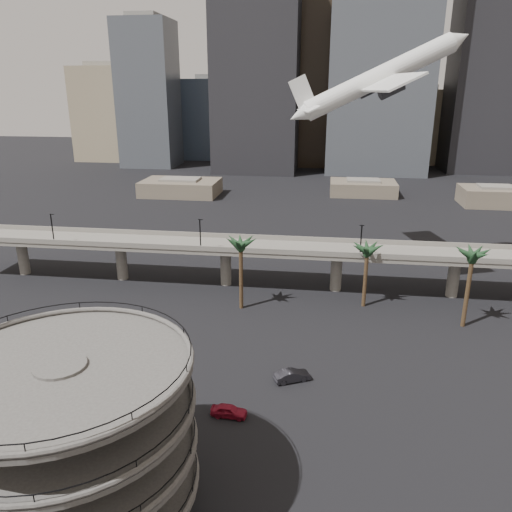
# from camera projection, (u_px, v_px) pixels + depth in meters

# --- Properties ---
(ground) EXTENTS (700.00, 700.00, 0.00)m
(ground) POSITION_uv_depth(u_px,v_px,m) (227.00, 499.00, 48.48)
(ground) COLOR black
(ground) RESTS_ON ground
(parking_ramp) EXTENTS (22.20, 22.20, 17.35)m
(parking_ramp) POSITION_uv_depth(u_px,v_px,m) (69.00, 429.00, 43.29)
(parking_ramp) COLOR #484643
(parking_ramp) RESTS_ON ground
(overpass) EXTENTS (130.00, 9.30, 14.70)m
(overpass) POSITION_uv_depth(u_px,v_px,m) (280.00, 252.00, 97.71)
(overpass) COLOR slate
(overpass) RESTS_ON ground
(palm_trees) EXTENTS (42.40, 10.40, 14.00)m
(palm_trees) POSITION_uv_depth(u_px,v_px,m) (357.00, 252.00, 84.85)
(palm_trees) COLOR #4B3920
(palm_trees) RESTS_ON ground
(low_buildings) EXTENTS (135.00, 27.50, 6.80)m
(low_buildings) POSITION_uv_depth(u_px,v_px,m) (322.00, 190.00, 180.13)
(low_buildings) COLOR brown
(low_buildings) RESTS_ON ground
(skyline) EXTENTS (269.00, 86.00, 108.11)m
(skyline) POSITION_uv_depth(u_px,v_px,m) (345.00, 84.00, 237.45)
(skyline) COLOR #7F7258
(skyline) RESTS_ON ground
(airborne_jet) EXTENTS (35.67, 33.41, 18.99)m
(airborne_jet) POSITION_uv_depth(u_px,v_px,m) (378.00, 78.00, 96.08)
(airborne_jet) COLOR white
(airborne_jet) RESTS_ON ground
(car_a) EXTENTS (4.53, 1.99, 1.52)m
(car_a) POSITION_uv_depth(u_px,v_px,m) (229.00, 411.00, 60.49)
(car_a) COLOR maroon
(car_a) RESTS_ON ground
(car_b) EXTENTS (5.26, 3.72, 1.65)m
(car_b) POSITION_uv_depth(u_px,v_px,m) (292.00, 376.00, 67.76)
(car_b) COLOR black
(car_b) RESTS_ON ground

